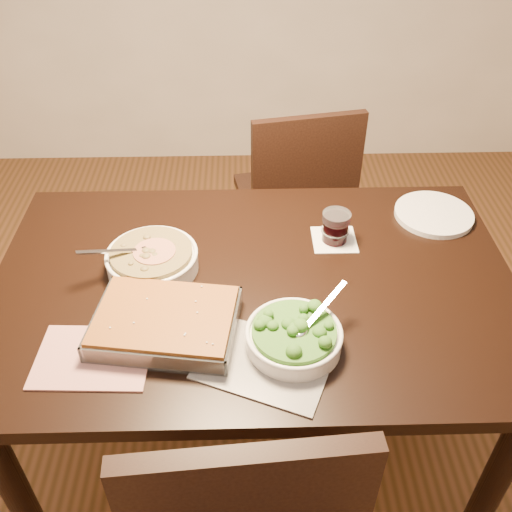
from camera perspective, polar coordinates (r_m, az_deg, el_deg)
ground at (r=2.10m, az=-0.13°, el=-17.94°), size 4.00×4.00×0.00m
table at (r=1.58m, az=-0.17°, el=-5.10°), size 1.40×0.90×0.75m
magazine_a at (r=1.38m, az=-15.95°, el=-9.70°), size 0.27×0.20×0.01m
magazine_b at (r=1.32m, az=0.84°, el=-10.62°), size 0.35×0.30×0.01m
coaster at (r=1.67m, az=7.82°, el=1.62°), size 0.13×0.13×0.00m
stew_bowl at (r=1.56m, az=-10.35°, el=-0.30°), size 0.27×0.25×0.09m
broccoli_bowl at (r=1.34m, az=3.80°, el=-8.06°), size 0.23×0.23×0.09m
baking_dish at (r=1.39m, az=-9.05°, el=-6.61°), size 0.37×0.29×0.06m
wine_tumbler at (r=1.64m, az=7.97°, el=2.97°), size 0.08×0.08×0.09m
dinner_plate at (r=1.83m, az=17.35°, el=4.01°), size 0.24×0.24×0.02m
chair_far at (r=2.32m, az=4.11°, el=6.17°), size 0.49×0.49×0.89m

